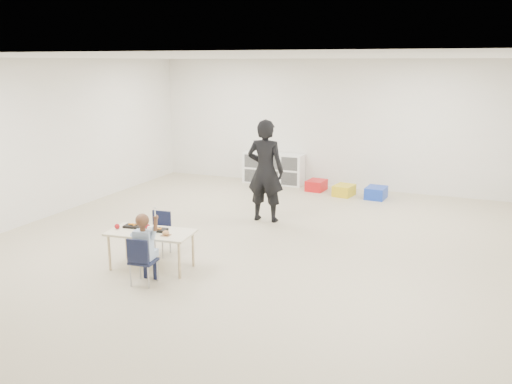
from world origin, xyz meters
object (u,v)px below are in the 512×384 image
at_px(table, 152,250).
at_px(chair_near, 143,260).
at_px(cubby_shelf, 273,168).
at_px(adult, 265,171).
at_px(child, 143,247).

bearing_deg(table, chair_near, -73.46).
bearing_deg(cubby_shelf, table, -86.47).
bearing_deg(chair_near, adult, 77.17).
relative_size(table, child, 1.21).
bearing_deg(adult, table, 75.37).
xyz_separation_m(child, adult, (0.38, 3.19, 0.40)).
distance_m(child, cubby_shelf, 6.07).
relative_size(child, adult, 0.55).
relative_size(table, adult, 0.67).
bearing_deg(child, adult, 77.17).
height_order(cubby_shelf, adult, adult).
xyz_separation_m(table, chair_near, (0.20, -0.49, 0.05)).
height_order(chair_near, child, child).
bearing_deg(cubby_shelf, child, -84.84).
distance_m(chair_near, cubby_shelf, 6.07).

